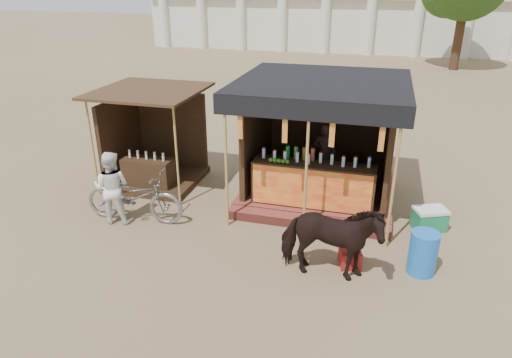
{
  "coord_description": "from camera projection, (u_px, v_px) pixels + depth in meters",
  "views": [
    {
      "loc": [
        2.21,
        -6.35,
        4.72
      ],
      "look_at": [
        0.0,
        1.6,
        1.1
      ],
      "focal_mm": 32.0,
      "sensor_mm": 36.0,
      "label": 1
    }
  ],
  "objects": [
    {
      "name": "cooler",
      "position": [
        430.0,
        219.0,
        9.32
      ],
      "size": [
        0.76,
        0.66,
        0.46
      ],
      "color": "#1B7B4A",
      "rests_on": "ground"
    },
    {
      "name": "ground",
      "position": [
        232.0,
        271.0,
        8.04
      ],
      "size": [
        120.0,
        120.0,
        0.0
      ],
      "primitive_type": "plane",
      "color": "#846B4C",
      "rests_on": "ground"
    },
    {
      "name": "blue_barrel",
      "position": [
        423.0,
        253.0,
        7.86
      ],
      "size": [
        0.64,
        0.64,
        0.78
      ],
      "primitive_type": "cylinder",
      "rotation": [
        0.0,
        0.0,
        -0.42
      ],
      "color": "blue",
      "rests_on": "ground"
    },
    {
      "name": "secondary_stall",
      "position": [
        151.0,
        149.0,
        11.33
      ],
      "size": [
        2.4,
        2.4,
        2.38
      ],
      "color": "#3C2516",
      "rests_on": "ground"
    },
    {
      "name": "cow",
      "position": [
        330.0,
        241.0,
        7.59
      ],
      "size": [
        1.73,
        0.81,
        1.45
      ],
      "primitive_type": "imported",
      "rotation": [
        0.0,
        0.0,
        1.59
      ],
      "color": "black",
      "rests_on": "ground"
    },
    {
      "name": "motorbike",
      "position": [
        134.0,
        196.0,
        9.53
      ],
      "size": [
        2.17,
        0.89,
        1.11
      ],
      "primitive_type": "imported",
      "rotation": [
        0.0,
        0.0,
        1.64
      ],
      "color": "gray",
      "rests_on": "ground"
    },
    {
      "name": "main_stall",
      "position": [
        319.0,
        157.0,
        10.35
      ],
      "size": [
        3.6,
        3.61,
        2.78
      ],
      "color": "brown",
      "rests_on": "ground"
    },
    {
      "name": "bystander",
      "position": [
        112.0,
        187.0,
        9.41
      ],
      "size": [
        0.84,
        0.7,
        1.56
      ],
      "primitive_type": "imported",
      "rotation": [
        0.0,
        0.0,
        3.3
      ],
      "color": "white",
      "rests_on": "ground"
    },
    {
      "name": "red_crate",
      "position": [
        350.0,
        258.0,
        8.14
      ],
      "size": [
        0.45,
        0.47,
        0.32
      ],
      "primitive_type": "cube",
      "rotation": [
        0.0,
        0.0,
        0.27
      ],
      "color": "maroon",
      "rests_on": "ground"
    }
  ]
}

